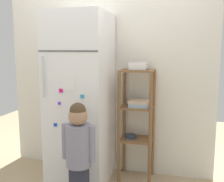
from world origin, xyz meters
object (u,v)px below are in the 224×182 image
object	(u,v)px
refrigerator	(81,99)
fruit_bin	(138,67)
pantry_shelf_unit	(137,115)
child_standing	(79,145)

from	to	relation	value
refrigerator	fruit_bin	bearing A→B (deg)	17.37
refrigerator	pantry_shelf_unit	size ratio (longest dim) A/B	1.49
fruit_bin	child_standing	bearing A→B (deg)	-119.67
child_standing	pantry_shelf_unit	distance (m)	0.82
pantry_shelf_unit	fruit_bin	bearing A→B (deg)	94.49
pantry_shelf_unit	fruit_bin	distance (m)	0.54
child_standing	refrigerator	bearing A→B (deg)	109.21
refrigerator	pantry_shelf_unit	world-z (taller)	refrigerator
child_standing	pantry_shelf_unit	size ratio (longest dim) A/B	0.80
refrigerator	child_standing	xyz separation A→B (m)	(0.19, -0.53, -0.32)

